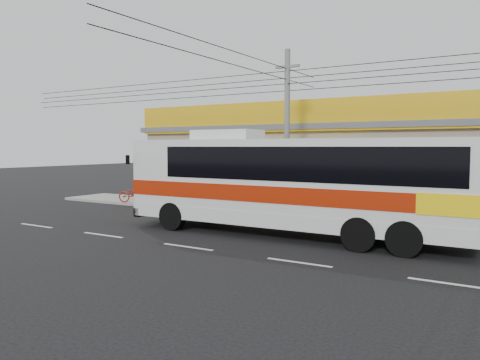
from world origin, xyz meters
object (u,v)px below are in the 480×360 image
Objects in this scene: coach_bus at (294,179)px; utility_pole at (287,80)px; motorbike_dark at (200,197)px; motorbike_red at (135,194)px.

utility_pole is (-1.85, 3.25, 4.12)m from coach_bus.
coach_bus is at bearing -128.45° from motorbike_dark.
motorbike_red is 11.22m from utility_pole.
motorbike_dark is at bearing -99.94° from motorbike_red.
utility_pole is (9.72, -0.50, 5.59)m from motorbike_red.
motorbike_dark is (-7.50, 4.41, -1.47)m from coach_bus.
coach_bus is 7.69× the size of motorbike_dark.
utility_pole is at bearing -112.10° from motorbike_red.
motorbike_dark is at bearing 148.91° from coach_bus.
motorbike_red is at bearing 161.42° from coach_bus.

